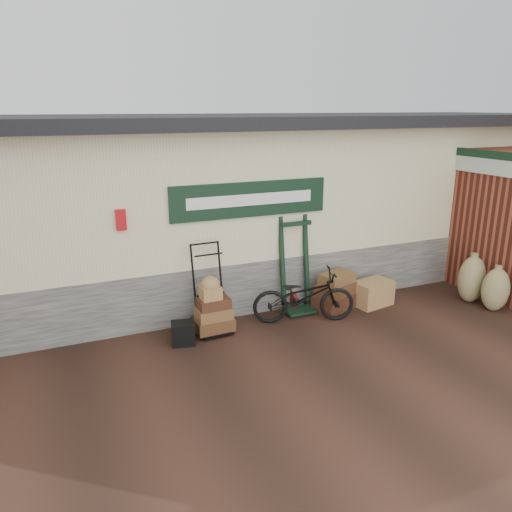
{
  "coord_description": "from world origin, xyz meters",
  "views": [
    {
      "loc": [
        -3.28,
        -6.16,
        3.34
      ],
      "look_at": [
        -0.24,
        0.9,
        1.04
      ],
      "focal_mm": 35.0,
      "sensor_mm": 36.0,
      "label": 1
    }
  ],
  "objects_px": {
    "porter_trolley": "(210,288)",
    "wicker_hamper": "(372,293)",
    "suitcase_stack": "(335,291)",
    "green_barrow": "(296,265)",
    "bicycle": "(304,294)",
    "black_trunk": "(183,333)"
  },
  "relations": [
    {
      "from": "porter_trolley",
      "to": "suitcase_stack",
      "type": "distance_m",
      "value": 2.26
    },
    {
      "from": "suitcase_stack",
      "to": "bicycle",
      "type": "xyz_separation_m",
      "value": [
        -0.75,
        -0.26,
        0.15
      ]
    },
    {
      "from": "green_barrow",
      "to": "bicycle",
      "type": "relative_size",
      "value": 0.98
    },
    {
      "from": "green_barrow",
      "to": "wicker_hamper",
      "type": "bearing_deg",
      "value": -13.42
    },
    {
      "from": "wicker_hamper",
      "to": "green_barrow",
      "type": "bearing_deg",
      "value": 166.57
    },
    {
      "from": "wicker_hamper",
      "to": "bicycle",
      "type": "height_order",
      "value": "bicycle"
    },
    {
      "from": "black_trunk",
      "to": "suitcase_stack",
      "type": "bearing_deg",
      "value": 5.51
    },
    {
      "from": "suitcase_stack",
      "to": "bicycle",
      "type": "distance_m",
      "value": 0.81
    },
    {
      "from": "bicycle",
      "to": "suitcase_stack",
      "type": "bearing_deg",
      "value": -53.74
    },
    {
      "from": "porter_trolley",
      "to": "black_trunk",
      "type": "xyz_separation_m",
      "value": [
        -0.52,
        -0.29,
        -0.53
      ]
    },
    {
      "from": "porter_trolley",
      "to": "green_barrow",
      "type": "bearing_deg",
      "value": 5.04
    },
    {
      "from": "porter_trolley",
      "to": "bicycle",
      "type": "height_order",
      "value": "porter_trolley"
    },
    {
      "from": "porter_trolley",
      "to": "wicker_hamper",
      "type": "height_order",
      "value": "porter_trolley"
    },
    {
      "from": "suitcase_stack",
      "to": "wicker_hamper",
      "type": "height_order",
      "value": "suitcase_stack"
    },
    {
      "from": "suitcase_stack",
      "to": "bicycle",
      "type": "bearing_deg",
      "value": -161.14
    },
    {
      "from": "porter_trolley",
      "to": "suitcase_stack",
      "type": "relative_size",
      "value": 1.92
    },
    {
      "from": "porter_trolley",
      "to": "bicycle",
      "type": "bearing_deg",
      "value": -12.5
    },
    {
      "from": "green_barrow",
      "to": "suitcase_stack",
      "type": "xyz_separation_m",
      "value": [
        0.66,
        -0.21,
        -0.49
      ]
    },
    {
      "from": "suitcase_stack",
      "to": "black_trunk",
      "type": "relative_size",
      "value": 2.2
    },
    {
      "from": "suitcase_stack",
      "to": "porter_trolley",
      "type": "bearing_deg",
      "value": 179.42
    },
    {
      "from": "green_barrow",
      "to": "bicycle",
      "type": "xyz_separation_m",
      "value": [
        -0.1,
        -0.47,
        -0.33
      ]
    },
    {
      "from": "wicker_hamper",
      "to": "black_trunk",
      "type": "relative_size",
      "value": 2.01
    }
  ]
}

